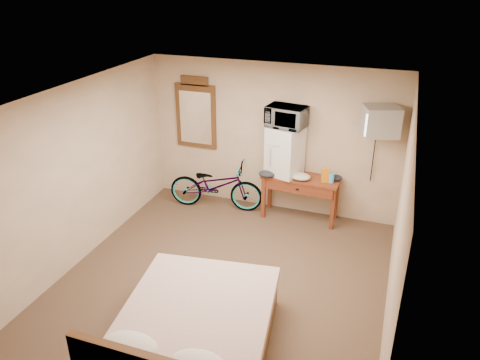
% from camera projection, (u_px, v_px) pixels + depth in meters
% --- Properties ---
extents(room, '(4.60, 4.64, 2.50)m').
position_uv_depth(room, '(221.00, 198.00, 5.76)').
color(room, '#4B3625').
rests_on(room, ground).
extents(desk, '(1.26, 0.53, 0.75)m').
position_uv_depth(desk, '(300.00, 185.00, 7.57)').
color(desk, brown).
rests_on(desk, floor).
extents(mini_fridge, '(0.61, 0.60, 0.80)m').
position_uv_depth(mini_fridge, '(285.00, 151.00, 7.48)').
color(mini_fridge, white).
rests_on(mini_fridge, desk).
extents(microwave, '(0.66, 0.50, 0.33)m').
position_uv_depth(microwave, '(286.00, 117.00, 7.25)').
color(microwave, white).
rests_on(microwave, mini_fridge).
extents(snack_bag, '(0.13, 0.10, 0.24)m').
position_uv_depth(snack_bag, '(325.00, 175.00, 7.32)').
color(snack_bag, orange).
rests_on(snack_bag, desk).
extents(blue_cup, '(0.09, 0.09, 0.15)m').
position_uv_depth(blue_cup, '(331.00, 178.00, 7.32)').
color(blue_cup, '#45A8ED').
rests_on(blue_cup, desk).
extents(cloth_cream, '(0.32, 0.25, 0.10)m').
position_uv_depth(cloth_cream, '(301.00, 177.00, 7.43)').
color(cloth_cream, beige).
rests_on(cloth_cream, desk).
extents(cloth_dark_a, '(0.27, 0.20, 0.10)m').
position_uv_depth(cloth_dark_a, '(267.00, 174.00, 7.52)').
color(cloth_dark_a, black).
rests_on(cloth_dark_a, desk).
extents(cloth_dark_b, '(0.19, 0.16, 0.09)m').
position_uv_depth(cloth_dark_b, '(336.00, 178.00, 7.41)').
color(cloth_dark_b, black).
rests_on(cloth_dark_b, desk).
extents(crt_television, '(0.60, 0.65, 0.43)m').
position_uv_depth(crt_television, '(381.00, 121.00, 6.74)').
color(crt_television, black).
rests_on(crt_television, room).
extents(wall_mirror, '(0.73, 0.04, 1.25)m').
position_uv_depth(wall_mirror, '(196.00, 114.00, 8.00)').
color(wall_mirror, brown).
rests_on(wall_mirror, room).
extents(bicycle, '(1.68, 0.79, 0.85)m').
position_uv_depth(bicycle, '(216.00, 185.00, 8.01)').
color(bicycle, black).
rests_on(bicycle, floor).
extents(bed, '(1.84, 2.27, 0.90)m').
position_uv_depth(bed, '(192.00, 337.00, 4.93)').
color(bed, brown).
rests_on(bed, floor).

